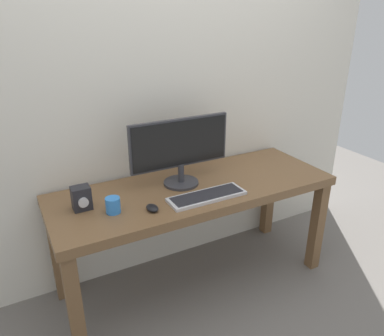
{
  "coord_description": "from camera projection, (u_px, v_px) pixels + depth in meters",
  "views": [
    {
      "loc": [
        -0.96,
        -1.77,
        1.68
      ],
      "look_at": [
        -0.02,
        0.0,
        0.82
      ],
      "focal_mm": 34.7,
      "sensor_mm": 36.0,
      "label": 1
    }
  ],
  "objects": [
    {
      "name": "keyboard_primary",
      "position": [
        207.0,
        196.0,
        2.09
      ],
      "size": [
        0.45,
        0.15,
        0.02
      ],
      "color": "silver",
      "rests_on": "desk"
    },
    {
      "name": "wall_back",
      "position": [
        167.0,
        43.0,
        2.21
      ],
      "size": [
        3.19,
        0.04,
        3.0
      ],
      "primitive_type": "cube",
      "color": "silver",
      "rests_on": "ground_plane"
    },
    {
      "name": "audio_controller",
      "position": [
        81.0,
        198.0,
        1.95
      ],
      "size": [
        0.1,
        0.09,
        0.13
      ],
      "color": "#232328",
      "rests_on": "desk"
    },
    {
      "name": "mouse",
      "position": [
        152.0,
        208.0,
        1.95
      ],
      "size": [
        0.07,
        0.09,
        0.03
      ],
      "primitive_type": "ellipsoid",
      "rotation": [
        0.0,
        0.0,
        0.09
      ],
      "color": "black",
      "rests_on": "desk"
    },
    {
      "name": "coffee_mug",
      "position": [
        113.0,
        205.0,
        1.92
      ],
      "size": [
        0.08,
        0.08,
        0.08
      ],
      "primitive_type": "cylinder",
      "color": "#337FD8",
      "rests_on": "desk"
    },
    {
      "name": "desk",
      "position": [
        195.0,
        199.0,
        2.27
      ],
      "size": [
        1.72,
        0.62,
        0.7
      ],
      "color": "brown",
      "rests_on": "ground_plane"
    },
    {
      "name": "ground_plane",
      "position": [
        194.0,
        279.0,
        2.51
      ],
      "size": [
        6.0,
        6.0,
        0.0
      ],
      "primitive_type": "plane",
      "color": "slate"
    },
    {
      "name": "monitor",
      "position": [
        180.0,
        148.0,
        2.18
      ],
      "size": [
        0.62,
        0.21,
        0.41
      ],
      "color": "#333338",
      "rests_on": "desk"
    }
  ]
}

